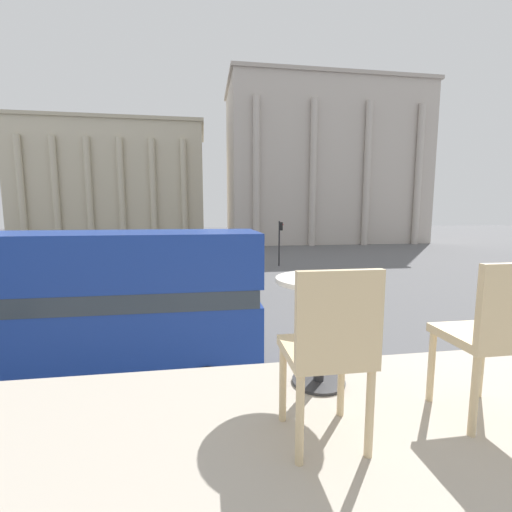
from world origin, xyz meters
name	(u,v)px	position (x,y,z in m)	size (l,w,h in m)	color
double_decker_bus	(55,305)	(-3.57, 6.63, 2.28)	(10.36, 2.70, 4.12)	black
cafe_dining_table	(320,307)	(0.97, -0.35, 4.01)	(0.60, 0.60, 0.73)	#2D2D30
cafe_chair_0	(329,347)	(0.80, -0.96, 3.99)	(0.40, 0.40, 0.91)	#D1B789
cafe_chair_1	(493,332)	(1.75, -0.90, 3.99)	(0.40, 0.40, 0.91)	#D1B789
plaza_building_left	(118,184)	(-13.42, 56.86, 9.01)	(27.82, 16.05, 18.01)	beige
plaza_building_right	(322,166)	(18.57, 49.63, 11.59)	(29.28, 14.87, 23.17)	#BCB2A8
traffic_light_near	(118,270)	(-3.05, 11.06, 2.44)	(0.42, 0.24, 3.72)	black
traffic_light_mid	(132,252)	(-4.08, 18.87, 2.22)	(0.42, 0.24, 3.37)	black
traffic_light_far	(280,237)	(6.62, 25.96, 2.51)	(0.42, 0.24, 3.84)	black
car_navy	(202,284)	(0.05, 16.17, 0.70)	(4.20, 1.93, 1.35)	black
pedestrian_olive	(198,313)	(-0.05, 10.05, 0.91)	(0.32, 0.32, 1.59)	#282B33
pedestrian_red	(147,253)	(-4.81, 28.66, 1.01)	(0.32, 0.32, 1.75)	#282B33
pedestrian_white	(194,247)	(-0.79, 33.31, 0.97)	(0.32, 0.32, 1.69)	#282B33
pedestrian_yellow	(181,249)	(-2.03, 31.06, 1.04)	(0.32, 0.32, 1.79)	#282B33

